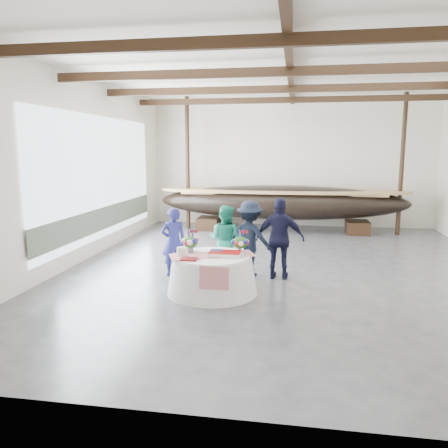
# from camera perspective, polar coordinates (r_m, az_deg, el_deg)

# --- Properties ---
(floor) EXTENTS (10.00, 12.00, 0.01)m
(floor) POSITION_cam_1_polar(r_m,az_deg,el_deg) (10.40, 8.08, -5.66)
(floor) COLOR #3D3D42
(floor) RESTS_ON ground
(wall_back) EXTENTS (10.00, 0.02, 4.50)m
(wall_back) POSITION_cam_1_polar(r_m,az_deg,el_deg) (16.04, 8.75, 7.83)
(wall_back) COLOR silver
(wall_back) RESTS_ON ground
(wall_front) EXTENTS (10.00, 0.02, 4.50)m
(wall_front) POSITION_cam_1_polar(r_m,az_deg,el_deg) (4.06, 6.96, 2.86)
(wall_front) COLOR silver
(wall_front) RESTS_ON ground
(wall_left) EXTENTS (0.02, 12.00, 4.50)m
(wall_left) POSITION_cam_1_polar(r_m,az_deg,el_deg) (11.29, -18.08, 6.75)
(wall_left) COLOR silver
(wall_left) RESTS_ON ground
(ceiling) EXTENTS (10.00, 12.00, 0.01)m
(ceiling) POSITION_cam_1_polar(r_m,az_deg,el_deg) (10.19, 8.71, 19.56)
(ceiling) COLOR white
(ceiling) RESTS_ON wall_back
(pavilion_structure) EXTENTS (9.80, 11.76, 4.50)m
(pavilion_structure) POSITION_cam_1_polar(r_m,az_deg,el_deg) (10.91, 8.70, 16.25)
(pavilion_structure) COLOR black
(pavilion_structure) RESTS_ON ground
(open_bay) EXTENTS (0.03, 7.00, 3.20)m
(open_bay) POSITION_cam_1_polar(r_m,az_deg,el_deg) (12.19, -15.62, 5.05)
(open_bay) COLOR silver
(open_bay) RESTS_ON ground
(longboat_display) EXTENTS (8.34, 1.67, 1.56)m
(longboat_display) POSITION_cam_1_polar(r_m,az_deg,el_deg) (14.81, 7.53, 2.86)
(longboat_display) COLOR black
(longboat_display) RESTS_ON ground
(banquet_table) EXTENTS (1.73, 1.73, 0.75)m
(banquet_table) POSITION_cam_1_polar(r_m,az_deg,el_deg) (8.44, -1.54, -6.56)
(banquet_table) COLOR silver
(banquet_table) RESTS_ON ground
(tabletop_items) EXTENTS (1.69, 1.11, 0.40)m
(tabletop_items) POSITION_cam_1_polar(r_m,az_deg,el_deg) (8.47, -1.40, -2.86)
(tabletop_items) COLOR #B5121D
(tabletop_items) RESTS_ON banquet_table
(guest_woman_blue) EXTENTS (0.65, 0.55, 1.50)m
(guest_woman_blue) POSITION_cam_1_polar(r_m,az_deg,el_deg) (9.58, -6.61, -2.32)
(guest_woman_blue) COLOR navy
(guest_woman_blue) RESTS_ON ground
(guest_woman_teal) EXTENTS (0.89, 0.77, 1.55)m
(guest_woman_teal) POSITION_cam_1_polar(r_m,az_deg,el_deg) (9.59, 0.14, -2.11)
(guest_woman_teal) COLOR #1C9578
(guest_woman_teal) RESTS_ON ground
(guest_man_left) EXTENTS (1.21, 0.95, 1.65)m
(guest_man_left) POSITION_cam_1_polar(r_m,az_deg,el_deg) (9.52, 3.39, -1.89)
(guest_man_left) COLOR black
(guest_man_left) RESTS_ON ground
(guest_man_right) EXTENTS (1.05, 0.49, 1.74)m
(guest_man_right) POSITION_cam_1_polar(r_m,az_deg,el_deg) (9.32, 7.33, -1.91)
(guest_man_right) COLOR black
(guest_man_right) RESTS_ON ground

